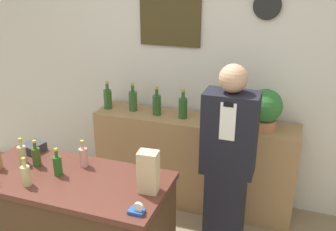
{
  "coord_description": "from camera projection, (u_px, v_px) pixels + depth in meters",
  "views": [
    {
      "loc": [
        0.97,
        -1.36,
        2.21
      ],
      "look_at": [
        0.1,
        1.09,
        1.18
      ],
      "focal_mm": 40.0,
      "sensor_mm": 36.0,
      "label": 1
    }
  ],
  "objects": [
    {
      "name": "counter_bottle_5",
      "position": [
        83.0,
        156.0,
        2.57
      ],
      "size": [
        0.06,
        0.06,
        0.19
      ],
      "color": "tan",
      "rests_on": "display_counter"
    },
    {
      "name": "potted_plant",
      "position": [
        265.0,
        109.0,
        3.16
      ],
      "size": [
        0.29,
        0.29,
        0.36
      ],
      "color": "#B27047",
      "rests_on": "back_shelf"
    },
    {
      "name": "gift_box",
      "position": [
        34.0,
        147.0,
        2.78
      ],
      "size": [
        0.16,
        0.17,
        0.07
      ],
      "color": "#2D2D33",
      "rests_on": "display_counter"
    },
    {
      "name": "back_wall",
      "position": [
        189.0,
        64.0,
        3.56
      ],
      "size": [
        5.2,
        0.09,
        2.7
      ],
      "color": "silver",
      "rests_on": "ground_plane"
    },
    {
      "name": "shelf_bottle_2",
      "position": [
        157.0,
        104.0,
        3.52
      ],
      "size": [
        0.08,
        0.08,
        0.28
      ],
      "color": "#295224",
      "rests_on": "back_shelf"
    },
    {
      "name": "shopkeeper",
      "position": [
        228.0,
        165.0,
        2.89
      ],
      "size": [
        0.4,
        0.25,
        1.58
      ],
      "color": "black",
      "rests_on": "ground_plane"
    },
    {
      "name": "shelf_bottle_3",
      "position": [
        183.0,
        107.0,
        3.44
      ],
      "size": [
        0.08,
        0.08,
        0.28
      ],
      "color": "#295524",
      "rests_on": "back_shelf"
    },
    {
      "name": "paper_bag",
      "position": [
        148.0,
        172.0,
        2.25
      ],
      "size": [
        0.13,
        0.1,
        0.27
      ],
      "color": "tan",
      "rests_on": "display_counter"
    },
    {
      "name": "counter_bottle_2",
      "position": [
        36.0,
        156.0,
        2.57
      ],
      "size": [
        0.06,
        0.06,
        0.19
      ],
      "color": "#314819",
      "rests_on": "display_counter"
    },
    {
      "name": "shelf_bottle_0",
      "position": [
        108.0,
        98.0,
        3.68
      ],
      "size": [
        0.08,
        0.08,
        0.28
      ],
      "color": "#2C5726",
      "rests_on": "back_shelf"
    },
    {
      "name": "counter_bottle_1",
      "position": [
        22.0,
        154.0,
        2.6
      ],
      "size": [
        0.06,
        0.06,
        0.19
      ],
      "color": "tan",
      "rests_on": "display_counter"
    },
    {
      "name": "tape_dispenser",
      "position": [
        137.0,
        210.0,
        2.08
      ],
      "size": [
        0.09,
        0.06,
        0.07
      ],
      "color": "#1E4799",
      "rests_on": "display_counter"
    },
    {
      "name": "back_shelf",
      "position": [
        193.0,
        162.0,
        3.63
      ],
      "size": [
        1.91,
        0.39,
        0.9
      ],
      "color": "#9E754C",
      "rests_on": "ground_plane"
    },
    {
      "name": "shelf_bottle_1",
      "position": [
        133.0,
        100.0,
        3.62
      ],
      "size": [
        0.08,
        0.08,
        0.28
      ],
      "color": "#31582B",
      "rests_on": "back_shelf"
    },
    {
      "name": "shelf_bottle_4",
      "position": [
        211.0,
        110.0,
        3.39
      ],
      "size": [
        0.08,
        0.08,
        0.28
      ],
      "color": "#33571F",
      "rests_on": "back_shelf"
    },
    {
      "name": "counter_bottle_4",
      "position": [
        58.0,
        165.0,
        2.46
      ],
      "size": [
        0.06,
        0.06,
        0.19
      ],
      "color": "#24541E",
      "rests_on": "display_counter"
    },
    {
      "name": "counter_bottle_3",
      "position": [
        26.0,
        175.0,
        2.34
      ],
      "size": [
        0.06,
        0.06,
        0.19
      ],
      "color": "tan",
      "rests_on": "display_counter"
    },
    {
      "name": "shelf_bottle_5",
      "position": [
        239.0,
        114.0,
        3.28
      ],
      "size": [
        0.08,
        0.08,
        0.28
      ],
      "color": "#29571C",
      "rests_on": "back_shelf"
    }
  ]
}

